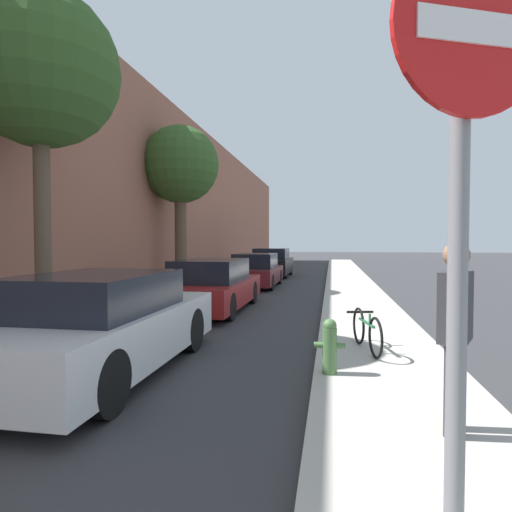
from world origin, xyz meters
name	(u,v)px	position (x,y,z in m)	size (l,w,h in m)	color
ground_plane	(272,292)	(0.00, 16.00, 0.00)	(120.00, 120.00, 0.00)	#333335
sidewalk_left	(195,289)	(-2.90, 16.00, 0.06)	(2.00, 52.00, 0.12)	#ADA89E
sidewalk_right	(354,292)	(2.90, 16.00, 0.06)	(2.00, 52.00, 0.12)	#ADA89E
building_facade_left	(160,195)	(-4.25, 16.00, 3.58)	(0.70, 52.00, 7.15)	#9E604C
parked_car_white	(103,325)	(-0.98, 6.21, 0.68)	(1.81, 4.42, 1.41)	black
parked_car_red	(212,286)	(-1.00, 11.74, 0.65)	(1.80, 4.60, 1.37)	black
parked_car_maroon	(256,271)	(-0.89, 17.79, 0.63)	(1.74, 4.10, 1.35)	black
parked_car_black	(272,263)	(-0.97, 23.00, 0.70)	(1.87, 4.27, 1.48)	black
street_tree_near	(40,71)	(-2.69, 7.29, 4.69)	(2.61, 2.61, 5.92)	brown
street_tree_far	(180,167)	(-3.06, 14.98, 4.43)	(2.67, 2.67, 5.72)	brown
fire_hydrant	(330,345)	(2.11, 6.40, 0.49)	(0.40, 0.19, 0.72)	#47703D
traffic_sign_post	(464,167)	(2.58, 2.42, 2.10)	(0.67, 0.30, 2.99)	gray
pedestrian	(455,326)	(3.22, 4.85, 1.09)	(0.39, 0.50, 1.72)	#2D2D33
bicycle	(366,331)	(2.67, 7.68, 0.44)	(0.48, 1.47, 0.61)	black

